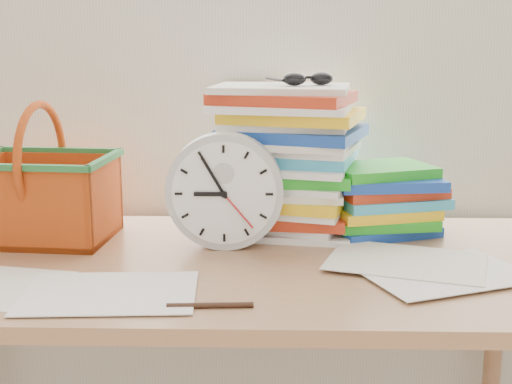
# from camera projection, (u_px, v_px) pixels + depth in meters

# --- Properties ---
(desk) EXTENTS (1.40, 0.70, 0.75)m
(desk) POSITION_uv_depth(u_px,v_px,m) (227.00, 294.00, 1.46)
(desk) COLOR #9E6F4A
(desk) RESTS_ON ground
(paper_stack) EXTENTS (0.38, 0.34, 0.34)m
(paper_stack) POSITION_uv_depth(u_px,v_px,m) (286.00, 159.00, 1.63)
(paper_stack) COLOR white
(paper_stack) RESTS_ON desk
(clock) EXTENTS (0.25, 0.05, 0.25)m
(clock) POSITION_uv_depth(u_px,v_px,m) (225.00, 191.00, 1.50)
(clock) COLOR #B7B7B7
(clock) RESTS_ON desk
(sunglasses) EXTENTS (0.17, 0.15, 0.03)m
(sunglasses) POSITION_uv_depth(u_px,v_px,m) (308.00, 79.00, 1.58)
(sunglasses) COLOR black
(sunglasses) RESTS_ON paper_stack
(book_stack) EXTENTS (0.31, 0.26, 0.16)m
(book_stack) POSITION_uv_depth(u_px,v_px,m) (384.00, 200.00, 1.61)
(book_stack) COLOR white
(book_stack) RESTS_ON desk
(basket) EXTENTS (0.32, 0.26, 0.30)m
(basket) POSITION_uv_depth(u_px,v_px,m) (42.00, 173.00, 1.56)
(basket) COLOR #CB4E13
(basket) RESTS_ON desk
(pen) EXTENTS (0.15, 0.02, 0.01)m
(pen) POSITION_uv_depth(u_px,v_px,m) (210.00, 305.00, 1.19)
(pen) COLOR black
(pen) RESTS_ON desk
(scattered_papers) EXTENTS (1.26, 0.42, 0.02)m
(scattered_papers) POSITION_uv_depth(u_px,v_px,m) (227.00, 257.00, 1.44)
(scattered_papers) COLOR white
(scattered_papers) RESTS_ON desk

